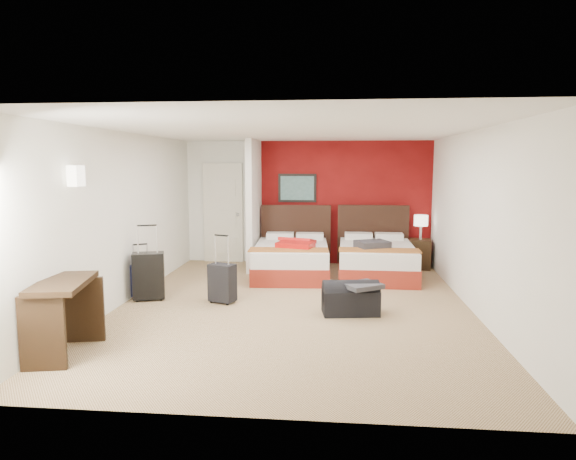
# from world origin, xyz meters

# --- Properties ---
(ground) EXTENTS (6.50, 6.50, 0.00)m
(ground) POSITION_xyz_m (0.00, 0.00, 0.00)
(ground) COLOR tan
(ground) RESTS_ON ground
(room_walls) EXTENTS (5.02, 6.52, 2.50)m
(room_walls) POSITION_xyz_m (-1.40, 1.42, 1.26)
(room_walls) COLOR white
(room_walls) RESTS_ON ground
(red_accent_panel) EXTENTS (3.50, 0.04, 2.50)m
(red_accent_panel) POSITION_xyz_m (0.75, 3.23, 1.25)
(red_accent_panel) COLOR maroon
(red_accent_panel) RESTS_ON ground
(partition_wall) EXTENTS (0.12, 1.20, 2.50)m
(partition_wall) POSITION_xyz_m (-1.00, 2.61, 1.25)
(partition_wall) COLOR silver
(partition_wall) RESTS_ON ground
(entry_door) EXTENTS (0.82, 0.06, 2.05)m
(entry_door) POSITION_xyz_m (-1.75, 3.20, 1.02)
(entry_door) COLOR silver
(entry_door) RESTS_ON ground
(bed_left) EXTENTS (1.44, 1.97, 0.57)m
(bed_left) POSITION_xyz_m (-0.21, 1.96, 0.29)
(bed_left) COLOR white
(bed_left) RESTS_ON ground
(bed_right) EXTENTS (1.37, 1.94, 0.57)m
(bed_right) POSITION_xyz_m (1.33, 2.05, 0.29)
(bed_right) COLOR silver
(bed_right) RESTS_ON ground
(red_suitcase_open) EXTENTS (0.82, 0.98, 0.11)m
(red_suitcase_open) POSITION_xyz_m (-0.11, 1.86, 0.62)
(red_suitcase_open) COLOR red
(red_suitcase_open) RESTS_ON bed_left
(jacket_bundle) EXTENTS (0.66, 0.60, 0.13)m
(jacket_bundle) POSITION_xyz_m (1.23, 1.75, 0.64)
(jacket_bundle) COLOR #37363B
(jacket_bundle) RESTS_ON bed_right
(nightstand) EXTENTS (0.47, 0.47, 0.58)m
(nightstand) POSITION_xyz_m (2.24, 2.85, 0.29)
(nightstand) COLOR black
(nightstand) RESTS_ON ground
(table_lamp) EXTENTS (0.28, 0.28, 0.48)m
(table_lamp) POSITION_xyz_m (2.24, 2.85, 0.81)
(table_lamp) COLOR white
(table_lamp) RESTS_ON nightstand
(suitcase_black) EXTENTS (0.52, 0.41, 0.69)m
(suitcase_black) POSITION_xyz_m (-2.20, 0.12, 0.34)
(suitcase_black) COLOR black
(suitcase_black) RESTS_ON ground
(suitcase_charcoal) EXTENTS (0.43, 0.35, 0.55)m
(suitcase_charcoal) POSITION_xyz_m (-1.06, 0.06, 0.27)
(suitcase_charcoal) COLOR black
(suitcase_charcoal) RESTS_ON ground
(suitcase_navy) EXTENTS (0.41, 0.36, 0.49)m
(suitcase_navy) POSITION_xyz_m (-2.39, 0.31, 0.24)
(suitcase_navy) COLOR black
(suitcase_navy) RESTS_ON ground
(duffel_bag) EXTENTS (0.80, 0.50, 0.38)m
(duffel_bag) POSITION_xyz_m (0.81, -0.31, 0.19)
(duffel_bag) COLOR black
(duffel_bag) RESTS_ON ground
(jacket_draped) EXTENTS (0.61, 0.59, 0.06)m
(jacket_draped) POSITION_xyz_m (0.96, -0.36, 0.41)
(jacket_draped) COLOR #39383E
(jacket_draped) RESTS_ON duffel_bag
(desk) EXTENTS (0.68, 1.06, 0.82)m
(desk) POSITION_xyz_m (-2.27, -2.10, 0.41)
(desk) COLOR black
(desk) RESTS_ON ground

